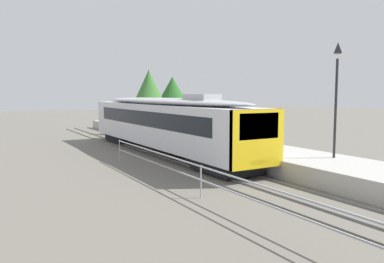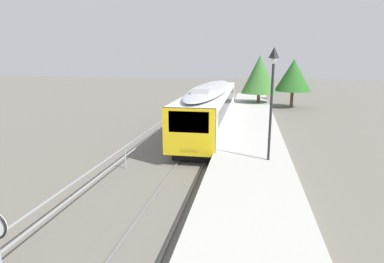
% 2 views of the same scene
% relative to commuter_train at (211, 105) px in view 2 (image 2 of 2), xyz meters
% --- Properties ---
extents(ground_plane, '(160.00, 160.00, 0.00)m').
position_rel_commuter_train_xyz_m(ground_plane, '(-3.00, -8.96, -2.14)').
color(ground_plane, '#6B665B').
extents(track_rails, '(3.20, 60.00, 0.14)m').
position_rel_commuter_train_xyz_m(track_rails, '(0.00, -8.96, -2.11)').
color(track_rails, '#6B665B').
rests_on(track_rails, ground).
extents(commuter_train, '(2.82, 18.89, 3.74)m').
position_rel_commuter_train_xyz_m(commuter_train, '(0.00, 0.00, 0.00)').
color(commuter_train, silver).
rests_on(commuter_train, track_rails).
extents(station_platform, '(3.90, 60.00, 0.90)m').
position_rel_commuter_train_xyz_m(station_platform, '(3.25, -8.96, -1.69)').
color(station_platform, '#B7B5AD').
rests_on(station_platform, ground).
extents(platform_lamp_mid_platform, '(0.34, 0.34, 5.35)m').
position_rel_commuter_train_xyz_m(platform_lamp_mid_platform, '(4.07, -9.90, 2.48)').
color(platform_lamp_mid_platform, '#232328').
rests_on(platform_lamp_mid_platform, station_platform).
extents(tree_behind_carpark, '(4.25, 4.25, 5.68)m').
position_rel_commuter_train_xyz_m(tree_behind_carpark, '(8.03, 14.40, 1.68)').
color(tree_behind_carpark, brown).
rests_on(tree_behind_carpark, ground).
extents(tree_behind_station_far, '(3.94, 3.94, 6.13)m').
position_rel_commuter_train_xyz_m(tree_behind_station_far, '(4.04, 11.45, 1.88)').
color(tree_behind_station_far, brown).
rests_on(tree_behind_station_far, ground).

